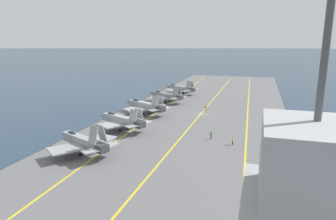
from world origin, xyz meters
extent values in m
plane|color=#23384C|center=(0.00, 0.00, 0.00)|extent=(2000.00, 2000.00, 0.00)
cube|color=slate|center=(0.00, 0.00, 0.20)|extent=(212.99, 50.28, 0.40)
cube|color=yellow|center=(0.00, -13.83, 0.40)|extent=(191.61, 6.28, 0.01)
cube|color=yellow|center=(0.00, 0.00, 0.40)|extent=(191.69, 0.36, 0.01)
cube|color=yellow|center=(0.00, 13.83, 0.40)|extent=(191.65, 4.99, 0.01)
cube|color=#93999E|center=(-39.17, 16.45, 2.87)|extent=(6.18, 10.93, 1.74)
cone|color=#5B5E60|center=(-36.50, 22.38, 2.87)|extent=(2.38, 2.61, 1.65)
cube|color=#38383A|center=(-41.91, 10.37, 2.87)|extent=(2.57, 2.48, 1.48)
ellipsoid|color=#232D38|center=(-37.78, 19.55, 3.69)|extent=(1.99, 2.88, 0.96)
cube|color=#93999E|center=(-42.80, 17.66, 2.30)|extent=(7.61, 7.44, 0.28)
cube|color=#93999E|center=(-35.86, 14.54, 2.30)|extent=(6.64, 5.81, 0.28)
cube|color=#93999E|center=(-42.24, 11.85, 5.41)|extent=(1.79, 2.35, 3.30)
cube|color=#93999E|center=(-40.58, 11.10, 5.41)|extent=(1.79, 2.35, 3.30)
cube|color=#93999E|center=(-43.79, 11.71, 2.87)|extent=(3.51, 3.33, 0.20)
cube|color=#93999E|center=(-39.65, 9.85, 2.87)|extent=(3.23, 2.74, 0.20)
cylinder|color=#B2B2B7|center=(-37.47, 20.24, 1.20)|extent=(0.16, 0.16, 1.60)
cylinder|color=black|center=(-37.47, 20.24, 0.70)|extent=(0.45, 0.64, 0.60)
cylinder|color=#B2B2B7|center=(-40.75, 15.91, 1.20)|extent=(0.16, 0.16, 1.60)
cylinder|color=black|center=(-40.75, 15.91, 0.70)|extent=(0.45, 0.64, 0.60)
cylinder|color=#B2B2B7|center=(-38.53, 14.91, 1.20)|extent=(0.16, 0.16, 1.60)
cylinder|color=black|center=(-38.53, 14.91, 0.70)|extent=(0.45, 0.64, 0.60)
cube|color=#9EA3A8|center=(-22.25, 16.19, 2.94)|extent=(6.19, 11.43, 1.86)
cone|color=#5B5E60|center=(-19.65, 22.41, 2.94)|extent=(2.48, 2.71, 1.77)
cube|color=#38383A|center=(-24.90, 9.82, 2.94)|extent=(2.70, 2.56, 1.58)
ellipsoid|color=#232D38|center=(-20.89, 19.45, 3.82)|extent=(2.03, 3.00, 1.02)
cube|color=#9EA3A8|center=(-25.43, 17.09, 2.33)|extent=(6.78, 6.84, 0.28)
cube|color=#9EA3A8|center=(-19.36, 14.56, 2.33)|extent=(5.42, 5.67, 0.28)
cube|color=#9EA3A8|center=(-25.32, 11.35, 5.18)|extent=(1.61, 2.35, 2.59)
cube|color=#9EA3A8|center=(-23.52, 10.60, 5.18)|extent=(1.61, 2.35, 2.59)
cube|color=#9EA3A8|center=(-26.87, 11.15, 2.94)|extent=(3.54, 3.36, 0.20)
cube|color=#9EA3A8|center=(-22.57, 9.35, 2.94)|extent=(3.21, 2.76, 0.20)
cylinder|color=#B2B2B7|center=(-20.59, 20.17, 1.20)|extent=(0.16, 0.16, 1.61)
cylinder|color=black|center=(-20.59, 20.17, 0.70)|extent=(0.43, 0.64, 0.60)
cylinder|color=#B2B2B7|center=(-23.90, 15.60, 1.20)|extent=(0.16, 0.16, 1.61)
cylinder|color=black|center=(-23.90, 15.60, 0.70)|extent=(0.43, 0.64, 0.60)
cylinder|color=#B2B2B7|center=(-21.50, 14.60, 1.20)|extent=(0.16, 0.16, 1.61)
cylinder|color=black|center=(-21.50, 14.60, 0.70)|extent=(0.43, 0.64, 0.60)
cube|color=#9EA3A8|center=(-4.77, 16.83, 3.04)|extent=(7.47, 11.99, 1.90)
cone|color=#5B5E60|center=(-1.40, 23.29, 3.04)|extent=(2.69, 2.94, 1.80)
cube|color=#38383A|center=(-8.21, 10.22, 3.04)|extent=(2.88, 2.81, 1.61)
ellipsoid|color=#232D38|center=(-3.01, 20.21, 3.94)|extent=(2.33, 3.18, 1.04)
cube|color=#9EA3A8|center=(-8.29, 18.19, 2.42)|extent=(7.79, 7.77, 0.28)
cube|color=#9EA3A8|center=(-1.63, 14.72, 2.42)|extent=(6.72, 6.58, 0.28)
cube|color=#9EA3A8|center=(-8.47, 11.89, 5.32)|extent=(1.84, 2.49, 2.62)
cube|color=#9EA3A8|center=(-6.70, 10.97, 5.32)|extent=(1.84, 2.49, 2.62)
cube|color=#9EA3A8|center=(-10.06, 11.76, 3.04)|extent=(3.66, 3.59, 0.20)
cube|color=#9EA3A8|center=(-5.89, 9.59, 3.04)|extent=(3.38, 3.10, 0.20)
cylinder|color=#B2B2B7|center=(-2.61, 20.96, 1.25)|extent=(0.16, 0.16, 1.69)
cylinder|color=black|center=(-2.61, 20.96, 0.70)|extent=(0.47, 0.63, 0.60)
cylinder|color=#B2B2B7|center=(-6.53, 16.32, 1.25)|extent=(0.16, 0.16, 1.69)
cylinder|color=black|center=(-6.53, 16.32, 0.70)|extent=(0.47, 0.63, 0.60)
cylinder|color=#B2B2B7|center=(-4.17, 15.09, 1.25)|extent=(0.16, 0.16, 1.69)
cylinder|color=black|center=(-4.17, 15.09, 0.70)|extent=(0.47, 0.63, 0.60)
cube|color=gray|center=(14.41, 16.11, 2.96)|extent=(6.58, 11.40, 1.59)
cone|color=#5B5E60|center=(17.40, 22.33, 2.96)|extent=(2.34, 2.68, 1.51)
cube|color=#38383A|center=(11.36, 9.74, 2.96)|extent=(2.48, 2.53, 1.35)
ellipsoid|color=#232D38|center=(15.98, 19.37, 3.71)|extent=(2.04, 2.98, 0.88)
cube|color=gray|center=(10.85, 17.38, 2.44)|extent=(7.84, 7.74, 0.28)
cube|color=gray|center=(17.63, 14.12, 2.44)|extent=(6.84, 6.23, 0.28)
cube|color=gray|center=(11.16, 11.26, 5.31)|extent=(1.83, 2.44, 3.06)
cube|color=gray|center=(12.66, 10.54, 5.31)|extent=(1.83, 2.44, 3.06)
cube|color=gray|center=(9.59, 11.13, 2.96)|extent=(3.59, 3.46, 0.20)
cube|color=gray|center=(13.54, 9.23, 2.96)|extent=(3.30, 2.92, 0.20)
cylinder|color=#B2B2B7|center=(16.33, 20.09, 1.28)|extent=(0.16, 0.16, 1.76)
cylinder|color=black|center=(16.33, 20.09, 0.70)|extent=(0.46, 0.64, 0.60)
cylinder|color=#B2B2B7|center=(12.89, 15.51, 1.28)|extent=(0.16, 0.16, 1.76)
cylinder|color=black|center=(12.89, 15.51, 0.70)|extent=(0.46, 0.64, 0.60)
cylinder|color=#B2B2B7|center=(14.90, 14.54, 1.28)|extent=(0.16, 0.16, 1.76)
cylinder|color=black|center=(14.90, 14.54, 0.70)|extent=(0.46, 0.64, 0.60)
cube|color=#93999E|center=(33.72, 15.94, 2.87)|extent=(7.48, 11.70, 1.54)
cone|color=#5B5E60|center=(37.28, 22.31, 2.87)|extent=(2.44, 2.79, 1.46)
cube|color=#38383A|center=(30.07, 9.43, 2.87)|extent=(2.54, 2.64, 1.31)
ellipsoid|color=#232D38|center=(35.58, 19.27, 3.60)|extent=(2.23, 3.08, 0.85)
cube|color=#93999E|center=(30.44, 17.29, 2.37)|extent=(7.73, 7.72, 0.28)
cube|color=#93999E|center=(36.58, 13.85, 2.37)|extent=(6.74, 6.69, 0.28)
cube|color=#93999E|center=(30.03, 11.01, 4.98)|extent=(1.90, 2.48, 2.65)
cube|color=#93999E|center=(31.44, 10.22, 4.98)|extent=(1.90, 2.48, 2.65)
cube|color=#93999E|center=(28.43, 10.94, 2.87)|extent=(3.67, 3.61, 0.20)
cube|color=#93999E|center=(32.21, 8.81, 2.87)|extent=(3.43, 3.17, 0.20)
cylinder|color=#B2B2B7|center=(36.00, 20.01, 1.25)|extent=(0.16, 0.16, 1.70)
cylinder|color=black|center=(36.00, 20.01, 0.70)|extent=(0.49, 0.63, 0.60)
cylinder|color=#B2B2B7|center=(32.16, 15.36, 1.25)|extent=(0.16, 0.16, 1.70)
cylinder|color=black|center=(32.16, 15.36, 0.70)|extent=(0.49, 0.63, 0.60)
cylinder|color=#B2B2B7|center=(34.04, 14.31, 1.25)|extent=(0.16, 0.16, 1.70)
cylinder|color=black|center=(34.04, 14.31, 0.70)|extent=(0.49, 0.63, 0.60)
cylinder|color=#383328|center=(-25.69, -11.83, 0.87)|extent=(0.24, 0.24, 0.94)
cube|color=yellow|center=(-25.69, -11.83, 1.64)|extent=(0.43, 0.34, 0.61)
sphere|color=#9E7051|center=(-25.69, -11.83, 2.07)|extent=(0.22, 0.22, 0.22)
sphere|color=yellow|center=(-25.69, -11.83, 2.13)|extent=(0.24, 0.24, 0.24)
cylinder|color=#4C473D|center=(4.88, -0.64, 0.83)|extent=(0.24, 0.24, 0.86)
cube|color=brown|center=(4.88, -0.64, 1.55)|extent=(0.40, 0.45, 0.59)
sphere|color=tan|center=(4.88, -0.64, 1.98)|extent=(0.22, 0.22, 0.22)
sphere|color=brown|center=(4.88, -0.64, 2.04)|extent=(0.24, 0.24, 0.24)
cylinder|color=#383328|center=(-23.24, -6.77, 0.85)|extent=(0.24, 0.24, 0.90)
cube|color=green|center=(-23.24, -6.77, 1.56)|extent=(0.42, 0.46, 0.53)
sphere|color=#9E7051|center=(-23.24, -6.77, 1.96)|extent=(0.22, 0.22, 0.22)
sphere|color=green|center=(-23.24, -6.77, 2.02)|extent=(0.24, 0.24, 0.24)
cube|color=#A5A7AA|center=(-66.69, -20.47, 13.72)|extent=(7.91, 7.17, 5.84)
cylinder|color=#4C4C4F|center=(-65.78, -20.47, 21.04)|extent=(0.50, 0.50, 8.80)
camera|label=1|loc=(-88.02, -16.42, 22.01)|focal=32.00mm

